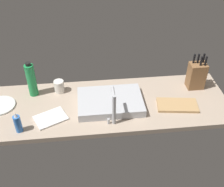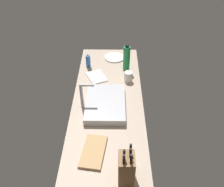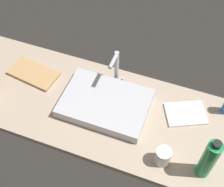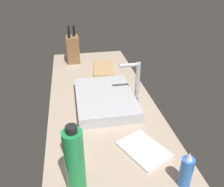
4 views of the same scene
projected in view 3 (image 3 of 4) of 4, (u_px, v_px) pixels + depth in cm
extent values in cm
cube|color=tan|center=(113.00, 113.00, 159.30)|extent=(175.57, 57.06, 3.50)
cube|color=#B7BABF|center=(105.00, 103.00, 157.64)|extent=(44.05, 30.89, 5.54)
cylinder|color=#B7BABF|center=(117.00, 67.00, 161.44)|extent=(2.40, 2.40, 22.15)
cylinder|color=#B7BABF|center=(113.00, 61.00, 150.56)|extent=(2.00, 10.05, 2.00)
cylinder|color=#B7BABF|center=(122.00, 80.00, 167.94)|extent=(1.60, 1.60, 4.00)
cube|color=tan|center=(34.00, 73.00, 172.33)|extent=(29.00, 17.85, 1.80)
cylinder|color=#1E8E47|center=(208.00, 160.00, 128.66)|extent=(6.44, 6.44, 24.41)
cylinder|color=black|center=(217.00, 145.00, 118.06)|extent=(3.54, 3.54, 2.20)
cube|color=white|center=(186.00, 114.00, 156.44)|extent=(23.99, 21.38, 1.20)
cylinder|color=silver|center=(163.00, 156.00, 137.93)|extent=(7.21, 7.21, 9.06)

